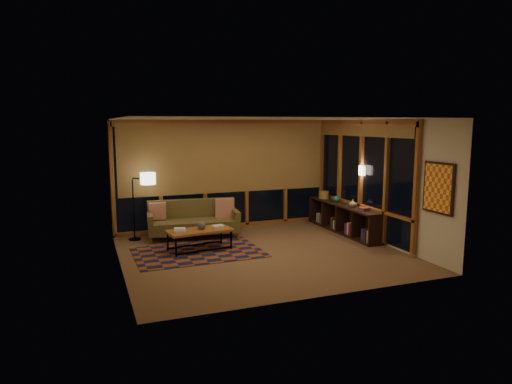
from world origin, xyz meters
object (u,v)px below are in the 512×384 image
object	(u,v)px
sofa	(193,220)
bookshelf	(343,218)
floor_lamp	(133,206)
coffee_table	(200,240)

from	to	relation	value
sofa	bookshelf	xyz separation A→B (m)	(3.49, -0.77, -0.07)
floor_lamp	bookshelf	xyz separation A→B (m)	(4.78, -1.06, -0.42)
sofa	coffee_table	bearing A→B (deg)	-90.23
sofa	coffee_table	size ratio (longest dim) A/B	1.55
sofa	floor_lamp	world-z (taller)	floor_lamp
coffee_table	bookshelf	distance (m)	3.63
floor_lamp	coffee_table	bearing A→B (deg)	-24.66
sofa	floor_lamp	bearing A→B (deg)	173.69
coffee_table	floor_lamp	distance (m)	1.89
sofa	bookshelf	world-z (taller)	sofa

